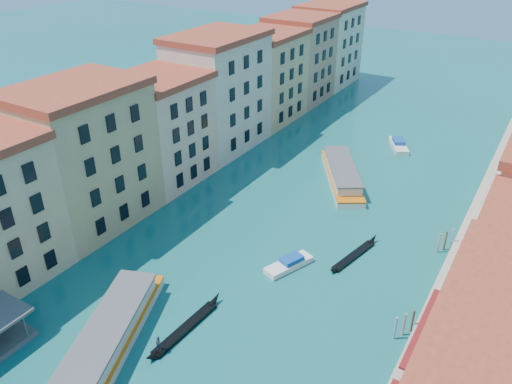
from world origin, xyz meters
TOP-DOWN VIEW (x-y plane):
  - left_bank_palazzos at (-26.00, 64.68)m, footprint 12.80×128.40m
  - quay at (22.00, 65.00)m, footprint 4.00×140.00m
  - vaporetto_near at (-6.00, 23.19)m, footprint 11.72×20.17m
  - vaporetto_far at (-0.29, 69.44)m, footprint 13.83×18.47m
  - gondola_fore at (-0.77, 28.59)m, footprint 1.61×12.12m
  - gondola_far at (9.60, 50.46)m, footprint 3.13×10.84m
  - motorboat_mid at (3.46, 44.09)m, footprint 4.29×6.85m
  - motorboat_far at (3.60, 87.80)m, footprint 5.69×7.69m

SIDE VIEW (x-z plane):
  - gondola_far at x=9.60m, z-range -0.46..1.09m
  - gondola_fore at x=-0.77m, z-range -0.80..1.61m
  - quay at x=22.00m, z-range 0.00..1.00m
  - motorboat_mid at x=3.46m, z-range -0.15..1.21m
  - motorboat_far at x=3.60m, z-range -0.17..1.38m
  - vaporetto_far at x=-0.29m, z-range -0.14..2.70m
  - vaporetto_near at x=-6.00m, z-range -0.15..2.82m
  - left_bank_palazzos at x=-26.00m, z-range -0.79..20.21m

